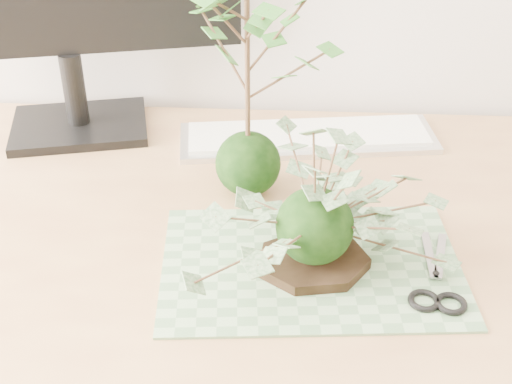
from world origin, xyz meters
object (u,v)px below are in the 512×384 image
desk (304,264)px  maple_kokedama (247,8)px  ivy_kokedama (316,195)px  keyboard (308,137)px

desk → maple_kokedama: bearing=144.4°
desk → maple_kokedama: (-0.09, 0.07, 0.38)m
ivy_kokedama → maple_kokedama: size_ratio=0.88×
desk → maple_kokedama: 0.40m
ivy_kokedama → maple_kokedama: bearing=118.1°
ivy_kokedama → maple_kokedama: 0.27m
ivy_kokedama → keyboard: (-0.01, 0.35, -0.11)m
desk → ivy_kokedama: (0.01, -0.12, 0.21)m
ivy_kokedama → keyboard: bearing=90.8°
keyboard → ivy_kokedama: bearing=-96.9°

